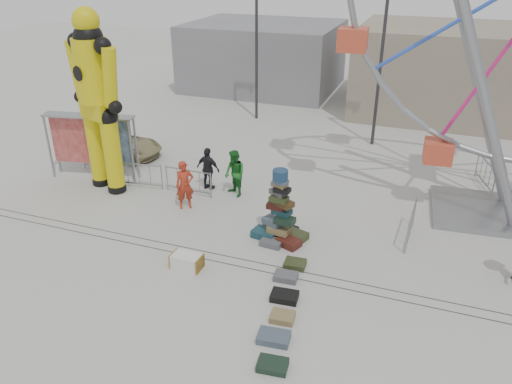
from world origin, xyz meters
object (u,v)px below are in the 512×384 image
(suitcase_tower, at_px, (280,220))
(barricade_dummy_b, at_px, (139,175))
(barricade_wheel_front, at_px, (411,225))
(pedestrian_green, at_px, (235,174))
(lamp_post_left, at_px, (258,39))
(pedestrian_red, at_px, (185,185))
(barricade_wheel_back, at_px, (485,174))
(barricade_dummy_a, at_px, (103,159))
(parked_suv, at_px, (120,144))
(banner_scaffold, at_px, (90,131))
(lamp_post_right, at_px, (384,55))
(barricade_dummy_c, at_px, (188,182))
(crash_test_dummy, at_px, (97,96))
(pedestrian_black, at_px, (208,169))
(steamer_trunk, at_px, (187,261))

(suitcase_tower, bearing_deg, barricade_dummy_b, 178.10)
(barricade_wheel_front, height_order, pedestrian_green, pedestrian_green)
(lamp_post_left, bearing_deg, pedestrian_red, -84.03)
(barricade_wheel_front, relative_size, barricade_wheel_back, 1.00)
(barricade_dummy_a, height_order, barricade_dummy_b, same)
(barricade_dummy_b, height_order, pedestrian_red, pedestrian_red)
(barricade_dummy_a, distance_m, parked_suv, 1.86)
(banner_scaffold, relative_size, barricade_wheel_back, 1.96)
(lamp_post_right, bearing_deg, suitcase_tower, -99.52)
(suitcase_tower, bearing_deg, parked_suv, 167.40)
(banner_scaffold, height_order, barricade_wheel_back, banner_scaffold)
(barricade_wheel_front, bearing_deg, pedestrian_green, 83.94)
(banner_scaffold, xyz_separation_m, parked_suv, (-0.46, 2.55, -1.53))
(barricade_dummy_a, xyz_separation_m, barricade_wheel_front, (13.34, -1.36, 0.00))
(lamp_post_left, distance_m, barricade_dummy_a, 10.99)
(barricade_dummy_c, distance_m, pedestrian_red, 1.24)
(suitcase_tower, relative_size, barricade_dummy_c, 1.30)
(pedestrian_green, bearing_deg, lamp_post_left, 140.07)
(banner_scaffold, distance_m, pedestrian_red, 5.24)
(pedestrian_red, relative_size, parked_suv, 0.46)
(barricade_wheel_front, bearing_deg, barricade_wheel_back, -22.30)
(barricade_dummy_b, bearing_deg, barricade_wheel_front, -9.83)
(crash_test_dummy, xyz_separation_m, pedestrian_black, (3.96, 1.31, -2.99))
(crash_test_dummy, relative_size, steamer_trunk, 7.66)
(barricade_dummy_b, relative_size, barricade_wheel_back, 1.00)
(lamp_post_left, relative_size, barricade_dummy_c, 4.00)
(parked_suv, bearing_deg, steamer_trunk, -130.71)
(banner_scaffold, xyz_separation_m, barricade_dummy_c, (4.54, -0.11, -1.55))
(suitcase_tower, bearing_deg, barricade_dummy_a, 176.30)
(crash_test_dummy, xyz_separation_m, barricade_dummy_c, (3.40, 0.61, -3.34))
(barricade_wheel_back, distance_m, pedestrian_red, 12.40)
(banner_scaffold, bearing_deg, barricade_dummy_c, -12.34)
(barricade_wheel_back, xyz_separation_m, pedestrian_green, (-9.45, -4.41, 0.40))
(barricade_dummy_b, distance_m, pedestrian_black, 2.91)
(crash_test_dummy, bearing_deg, barricade_dummy_b, 39.79)
(barricade_dummy_a, relative_size, barricade_dummy_c, 1.00)
(suitcase_tower, relative_size, barricade_dummy_b, 1.30)
(pedestrian_black, bearing_deg, barricade_dummy_c, 60.05)
(barricade_dummy_a, xyz_separation_m, pedestrian_black, (5.21, -0.13, 0.35))
(barricade_dummy_b, distance_m, barricade_wheel_front, 10.89)
(steamer_trunk, xyz_separation_m, pedestrian_red, (-1.88, 3.57, 0.72))
(steamer_trunk, height_order, barricade_dummy_b, barricade_dummy_b)
(lamp_post_right, xyz_separation_m, barricade_dummy_b, (-8.43, -8.50, -3.93))
(pedestrian_red, bearing_deg, barricade_dummy_a, 122.03)
(barricade_wheel_front, height_order, pedestrian_red, pedestrian_red)
(steamer_trunk, height_order, barricade_wheel_front, barricade_wheel_front)
(lamp_post_right, distance_m, crash_test_dummy, 13.15)
(lamp_post_left, relative_size, pedestrian_green, 4.20)
(banner_scaffold, distance_m, barricade_dummy_b, 2.82)
(parked_suv, bearing_deg, crash_test_dummy, -149.50)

